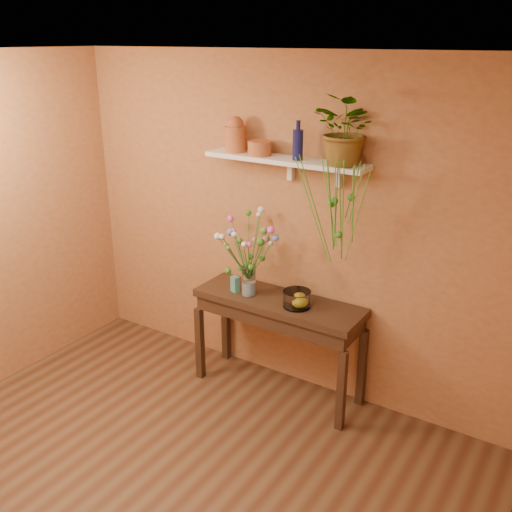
{
  "coord_description": "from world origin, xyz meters",
  "views": [
    {
      "loc": [
        2.16,
        -1.84,
        2.78
      ],
      "look_at": [
        0.0,
        1.55,
        1.25
      ],
      "focal_mm": 40.63,
      "sensor_mm": 36.0,
      "label": 1
    }
  ],
  "objects": [
    {
      "name": "wall_shelf",
      "position": [
        0.06,
        1.87,
        1.92
      ],
      "size": [
        1.3,
        0.24,
        0.19
      ],
      "color": "white",
      "rests_on": "room"
    },
    {
      "name": "sideboard",
      "position": [
        0.08,
        1.76,
        0.71
      ],
      "size": [
        1.38,
        0.44,
        0.84
      ],
      "color": "#371F15",
      "rests_on": "ground"
    },
    {
      "name": "plant_fronds",
      "position": [
        0.57,
        1.71,
        1.68
      ],
      "size": [
        0.55,
        0.33,
        0.79
      ],
      "color": "#2E7318",
      "rests_on": "wall_shelf"
    },
    {
      "name": "glass_vase",
      "position": [
        -0.17,
        1.7,
        0.94
      ],
      "size": [
        0.11,
        0.11,
        0.23
      ],
      "color": "white",
      "rests_on": "sideboard"
    },
    {
      "name": "glass_bowl",
      "position": [
        0.27,
        1.71,
        0.9
      ],
      "size": [
        0.22,
        0.22,
        0.13
      ],
      "color": "white",
      "rests_on": "sideboard"
    },
    {
      "name": "terracotta_jug",
      "position": [
        -0.39,
        1.87,
        2.07
      ],
      "size": [
        0.16,
        0.16,
        0.27
      ],
      "color": "#BC6239",
      "rests_on": "wall_shelf"
    },
    {
      "name": "blue_bottle",
      "position": [
        0.17,
        1.85,
        2.05
      ],
      "size": [
        0.08,
        0.08,
        0.28
      ],
      "color": "#131544",
      "rests_on": "wall_shelf"
    },
    {
      "name": "spider_plant",
      "position": [
        0.55,
        1.85,
        2.18
      ],
      "size": [
        0.55,
        0.51,
        0.49
      ],
      "primitive_type": "imported",
      "rotation": [
        0.0,
        0.0,
        -0.35
      ],
      "color": "#2E7318",
      "rests_on": "wall_shelf"
    },
    {
      "name": "room",
      "position": [
        0.0,
        0.0,
        1.35
      ],
      "size": [
        4.04,
        4.04,
        2.7
      ],
      "color": "#523821",
      "rests_on": "ground"
    },
    {
      "name": "lemon",
      "position": [
        0.29,
        1.72,
        0.88
      ],
      "size": [
        0.08,
        0.08,
        0.08
      ],
      "primitive_type": "sphere",
      "color": "yellow",
      "rests_on": "glass_bowl"
    },
    {
      "name": "terracotta_pot",
      "position": [
        -0.16,
        1.85,
        1.99
      ],
      "size": [
        0.23,
        0.23,
        0.11
      ],
      "primitive_type": "cylinder",
      "rotation": [
        0.0,
        0.0,
        0.32
      ],
      "color": "#BC6239",
      "rests_on": "wall_shelf"
    },
    {
      "name": "bouquet",
      "position": [
        -0.16,
        1.71,
        1.29
      ],
      "size": [
        0.55,
        0.45,
        0.56
      ],
      "color": "#386B28",
      "rests_on": "glass_vase"
    },
    {
      "name": "carton",
      "position": [
        -0.29,
        1.69,
        0.9
      ],
      "size": [
        0.08,
        0.07,
        0.13
      ],
      "primitive_type": "cube",
      "rotation": [
        0.0,
        0.0,
        -0.33
      ],
      "color": "teal",
      "rests_on": "sideboard"
    }
  ]
}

